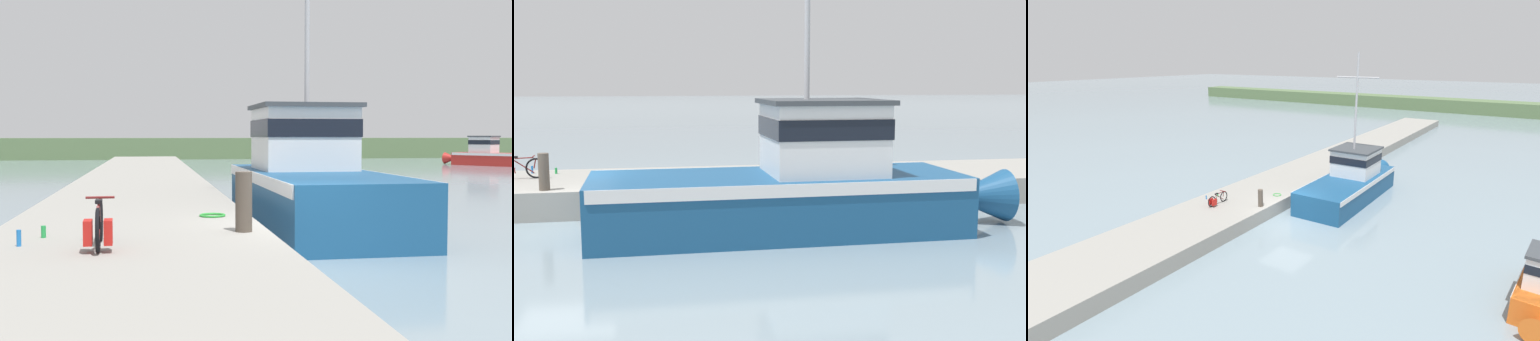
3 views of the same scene
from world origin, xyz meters
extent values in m
plane|color=gray|center=(0.00, 0.00, 0.00)|extent=(320.00, 320.00, 0.00)
cube|color=gray|center=(-3.31, 0.00, 0.41)|extent=(4.75, 80.00, 0.81)
cube|color=navy|center=(1.40, 5.37, 0.75)|extent=(3.28, 9.29, 1.49)
cone|color=navy|center=(1.36, 10.83, 0.75)|extent=(1.43, 1.68, 1.42)
cube|color=white|center=(1.40, 5.37, 1.34)|extent=(3.34, 9.10, 0.30)
cube|color=white|center=(1.39, 6.52, 2.36)|extent=(2.59, 2.77, 1.75)
cube|color=black|center=(1.39, 6.52, 2.67)|extent=(2.64, 2.82, 0.49)
cube|color=#3D4247|center=(1.39, 6.52, 3.30)|extent=(2.80, 2.99, 0.12)
torus|color=black|center=(-3.75, -1.23, 1.13)|extent=(0.08, 0.64, 0.64)
cylinder|color=maroon|center=(-3.74, -1.63, 1.22)|extent=(0.06, 0.68, 0.49)
cylinder|color=maroon|center=(-3.74, -1.57, 1.46)|extent=(0.06, 0.56, 0.05)
cylinder|color=maroon|center=(-3.75, -1.27, 1.29)|extent=(0.04, 0.10, 0.33)
cylinder|color=maroon|center=(-3.75, -1.30, 1.50)|extent=(0.44, 0.06, 0.04)
cylinder|color=#51473D|center=(-1.39, -0.65, 1.33)|extent=(0.29, 0.29, 1.03)
torus|color=green|center=(-1.73, 1.53, 0.84)|extent=(0.54, 0.54, 0.05)
cylinder|color=blue|center=(-4.92, -1.56, 0.94)|extent=(0.07, 0.07, 0.25)
cylinder|color=green|center=(-4.69, -0.78, 0.91)|extent=(0.08, 0.08, 0.20)
camera|label=1|loc=(-2.98, -11.49, 2.46)|focal=45.00mm
camera|label=2|loc=(16.97, 2.21, 3.79)|focal=45.00mm
camera|label=3|loc=(12.04, -18.18, 9.24)|focal=28.00mm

